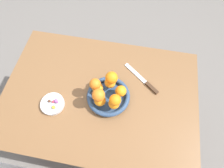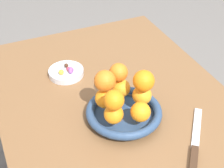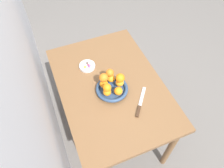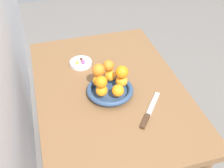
% 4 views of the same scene
% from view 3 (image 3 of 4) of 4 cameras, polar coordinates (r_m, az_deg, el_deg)
% --- Properties ---
extents(ground_plane, '(6.00, 6.00, 0.00)m').
position_cam_3_polar(ground_plane, '(2.28, -0.25, -11.51)').
color(ground_plane, slate).
extents(wall_back, '(4.00, 0.05, 2.50)m').
position_cam_3_polar(wall_back, '(1.23, -23.33, 6.86)').
color(wall_back, white).
rests_on(wall_back, ground_plane).
extents(dining_table, '(1.10, 0.76, 0.74)m').
position_cam_3_polar(dining_table, '(1.71, -0.33, -2.05)').
color(dining_table, brown).
rests_on(dining_table, ground_plane).
extents(fruit_bowl, '(0.24, 0.24, 0.04)m').
position_cam_3_polar(fruit_bowl, '(1.59, -0.01, -1.35)').
color(fruit_bowl, navy).
rests_on(fruit_bowl, dining_table).
extents(candy_dish, '(0.13, 0.13, 0.02)m').
position_cam_3_polar(candy_dish, '(1.76, -6.48, 4.66)').
color(candy_dish, silver).
rests_on(candy_dish, dining_table).
extents(orange_0, '(0.06, 0.06, 0.06)m').
position_cam_3_polar(orange_0, '(1.57, 2.03, 0.40)').
color(orange_0, orange).
rests_on(orange_0, fruit_bowl).
extents(orange_1, '(0.06, 0.06, 0.06)m').
position_cam_3_polar(orange_1, '(1.59, -0.23, 1.50)').
color(orange_1, orange).
rests_on(orange_1, fruit_bowl).
extents(orange_2, '(0.06, 0.06, 0.06)m').
position_cam_3_polar(orange_2, '(1.56, -2.14, 0.08)').
color(orange_2, orange).
rests_on(orange_2, fruit_bowl).
extents(orange_3, '(0.06, 0.06, 0.06)m').
position_cam_3_polar(orange_3, '(1.52, -1.28, -2.06)').
color(orange_3, orange).
rests_on(orange_3, fruit_bowl).
extents(orange_4, '(0.06, 0.06, 0.06)m').
position_cam_3_polar(orange_4, '(1.52, 1.66, -1.83)').
color(orange_4, orange).
rests_on(orange_4, fruit_bowl).
extents(orange_5, '(0.06, 0.06, 0.06)m').
position_cam_3_polar(orange_5, '(1.52, -2.19, 1.66)').
color(orange_5, orange).
rests_on(orange_5, orange_2).
extents(orange_6, '(0.07, 0.07, 0.07)m').
position_cam_3_polar(orange_6, '(1.51, 2.14, 1.58)').
color(orange_6, orange).
rests_on(orange_6, orange_0).
extents(orange_7, '(0.06, 0.06, 0.06)m').
position_cam_3_polar(orange_7, '(1.47, -1.31, -0.94)').
color(orange_7, orange).
rests_on(orange_7, orange_3).
extents(orange_8, '(0.06, 0.06, 0.06)m').
position_cam_3_polar(orange_8, '(1.55, -0.54, 2.96)').
color(orange_8, orange).
rests_on(orange_8, orange_1).
extents(candy_ball_0, '(0.01, 0.01, 0.01)m').
position_cam_3_polar(candy_ball_0, '(1.74, -6.24, 4.98)').
color(candy_ball_0, '#C6384C').
rests_on(candy_ball_0, candy_dish).
extents(candy_ball_1, '(0.02, 0.02, 0.02)m').
position_cam_3_polar(candy_ball_1, '(1.76, -6.48, 5.48)').
color(candy_ball_1, '#472819').
rests_on(candy_ball_1, candy_dish).
extents(candy_ball_2, '(0.02, 0.02, 0.02)m').
position_cam_3_polar(candy_ball_2, '(1.73, -5.94, 4.79)').
color(candy_ball_2, '#8C4C99').
rests_on(candy_ball_2, candy_dish).
extents(candy_ball_3, '(0.02, 0.02, 0.02)m').
position_cam_3_polar(candy_ball_3, '(1.73, -7.05, 4.45)').
color(candy_ball_3, gold).
rests_on(candy_ball_3, candy_dish).
extents(candy_ball_4, '(0.02, 0.02, 0.02)m').
position_cam_3_polar(candy_ball_4, '(1.73, -5.96, 4.54)').
color(candy_ball_4, '#8C4C99').
rests_on(candy_ball_4, candy_dish).
extents(knife, '(0.22, 0.18, 0.01)m').
position_cam_3_polar(knife, '(1.55, 7.38, -5.24)').
color(knife, '#3F2819').
rests_on(knife, dining_table).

